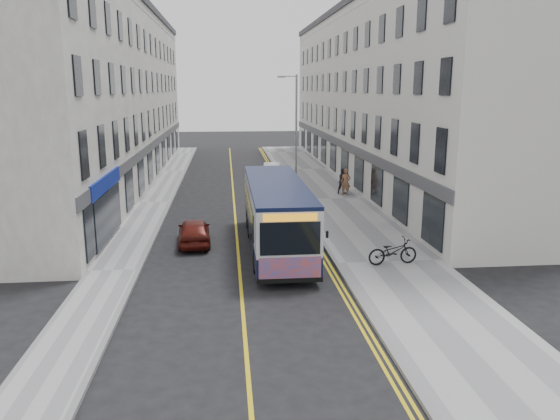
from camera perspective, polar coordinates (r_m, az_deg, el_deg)
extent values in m
plane|color=black|center=(23.42, -4.34, -5.18)|extent=(140.00, 140.00, 0.00)
cube|color=#959597|center=(35.66, 5.26, 1.12)|extent=(4.50, 64.00, 0.12)
cube|color=#959597|center=(35.32, -12.97, 0.74)|extent=(2.00, 64.00, 0.12)
cube|color=slate|center=(35.30, 1.67, 1.07)|extent=(0.18, 64.00, 0.13)
cube|color=slate|center=(35.20, -11.35, 0.79)|extent=(0.18, 64.00, 0.13)
cube|color=gold|center=(35.04, -4.83, 0.83)|extent=(0.12, 64.00, 0.01)
cube|color=gold|center=(35.26, 0.95, 0.95)|extent=(0.10, 64.00, 0.01)
cube|color=gold|center=(35.28, 1.27, 0.96)|extent=(0.10, 64.00, 0.01)
cube|color=silver|center=(44.91, 9.96, 11.64)|extent=(6.00, 46.00, 13.00)
cube|color=silver|center=(44.14, -17.19, 11.26)|extent=(6.00, 46.00, 13.00)
cylinder|color=gray|center=(36.73, 1.70, 7.72)|extent=(0.14, 0.14, 8.00)
cylinder|color=gray|center=(36.54, 0.94, 13.82)|extent=(1.00, 0.08, 0.08)
cube|color=gray|center=(36.49, 0.14, 13.75)|extent=(0.50, 0.18, 0.12)
cube|color=black|center=(24.64, -0.38, -2.38)|extent=(2.39, 10.53, 0.86)
cube|color=#B6B7BD|center=(24.34, -0.38, 0.56)|extent=(2.39, 10.53, 1.72)
cube|color=black|center=(24.16, -0.38, 2.73)|extent=(2.41, 10.53, 0.15)
cube|color=black|center=(24.86, -3.29, 0.34)|extent=(0.04, 8.23, 1.10)
cube|color=black|center=(25.07, 2.27, 0.46)|extent=(0.04, 8.23, 1.10)
cube|color=black|center=(19.26, 1.07, -3.01)|extent=(2.15, 0.04, 1.20)
cube|color=red|center=(19.60, 1.06, -6.24)|extent=(2.25, 0.04, 0.91)
cube|color=orange|center=(19.05, 1.09, -0.80)|extent=(1.91, 0.04, 0.27)
cylinder|color=black|center=(21.63, -2.46, -5.35)|extent=(0.27, 0.96, 0.96)
cylinder|color=black|center=(21.84, 3.23, -5.18)|extent=(0.27, 0.96, 0.96)
cylinder|color=black|center=(26.68, -3.11, -1.86)|extent=(0.27, 0.96, 0.96)
cylinder|color=black|center=(26.85, 1.51, -1.75)|extent=(0.27, 0.96, 0.96)
cylinder|color=black|center=(28.34, -3.27, -0.99)|extent=(0.27, 0.96, 0.96)
cylinder|color=black|center=(28.51, 1.08, -0.89)|extent=(0.27, 0.96, 0.96)
imported|color=black|center=(22.68, 11.69, -4.26)|extent=(2.14, 0.94, 1.09)
imported|color=brown|center=(36.64, 6.88, 2.91)|extent=(0.76, 0.65, 1.78)
imported|color=black|center=(37.15, 6.65, 3.03)|extent=(0.97, 0.83, 1.75)
imported|color=white|center=(44.04, -0.87, 4.11)|extent=(1.68, 3.81, 1.22)
imported|color=#54130E|center=(25.75, -8.96, -2.22)|extent=(1.67, 3.70, 1.23)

